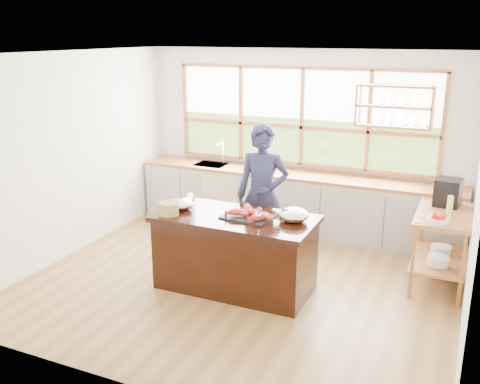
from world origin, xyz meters
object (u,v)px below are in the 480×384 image
Objects in this scene: island at (235,252)px; wicker_basket at (169,209)px; espresso_machine at (448,192)px; cook at (262,196)px.

wicker_basket reaches higher than island.
island is 0.92m from wicker_basket.
espresso_machine reaches higher than island.
island is 2.68m from espresso_machine.
island is 5.59× the size of espresso_machine.
wicker_basket is (-0.73, -1.09, 0.06)m from cook.
island is at bearing -139.36° from espresso_machine.
wicker_basket is (-2.91, -1.69, -0.09)m from espresso_machine.
wicker_basket is at bearing -142.20° from espresso_machine.
cook is 1.31m from wicker_basket.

